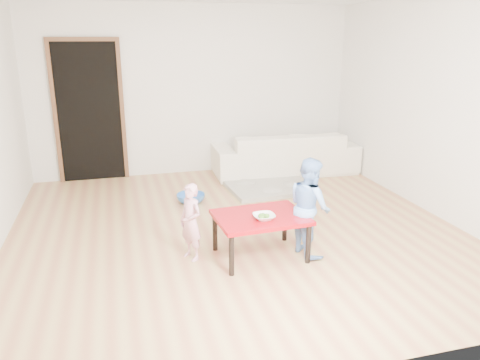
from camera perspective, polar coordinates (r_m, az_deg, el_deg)
name	(u,v)px	position (r m, az deg, el deg)	size (l,w,h in m)	color
floor	(235,229)	(5.41, -0.56, -5.98)	(5.00, 5.00, 0.01)	#B1734B
back_wall	(195,91)	(7.46, -5.53, 10.75)	(5.00, 0.02, 2.60)	silver
right_wall	(436,108)	(6.16, 22.79, 8.14)	(0.02, 5.00, 2.60)	silver
doorway	(89,113)	(7.38, -17.89, 7.79)	(1.02, 0.08, 2.11)	brown
sofa	(285,152)	(7.55, 5.46, 3.37)	(2.27, 0.89, 0.66)	white
cushion	(274,145)	(7.33, 4.18, 4.26)	(0.42, 0.37, 0.11)	orange
red_table	(260,236)	(4.69, 2.50, -6.83)	(0.88, 0.66, 0.44)	#9A0811
bowl	(264,217)	(4.50, 2.95, -4.51)	(0.21, 0.21, 0.05)	white
broccoli	(264,217)	(4.50, 2.95, -4.48)	(0.12, 0.12, 0.06)	#2D5919
child_pink	(191,222)	(4.60, -6.02, -5.13)	(0.28, 0.19, 0.77)	#E4688D
child_blue	(310,206)	(4.72, 8.47, -3.20)	(0.48, 0.38, 1.00)	#64A0E8
basin	(191,198)	(6.25, -6.01, -2.24)	(0.38, 0.38, 0.12)	#326DBF
blanket	(269,186)	(6.81, 3.60, -0.79)	(1.18, 0.99, 0.06)	#B7B0A2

